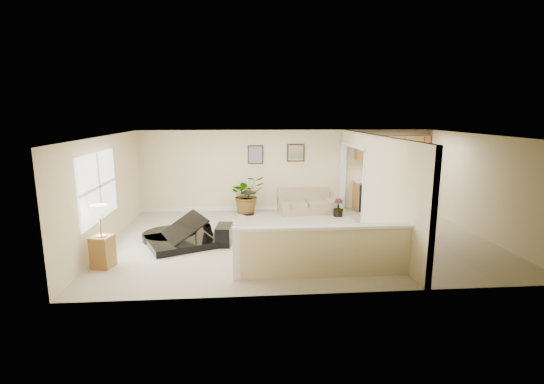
{
  "coord_description": "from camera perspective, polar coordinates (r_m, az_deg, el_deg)",
  "views": [
    {
      "loc": [
        -1.39,
        -9.12,
        3.01
      ],
      "look_at": [
        -0.64,
        0.4,
        1.09
      ],
      "focal_mm": 26.0,
      "sensor_mm": 36.0,
      "label": 1
    }
  ],
  "objects": [
    {
      "name": "left_window",
      "position": [
        9.29,
        -23.89,
        0.73
      ],
      "size": [
        0.05,
        2.15,
        1.45
      ],
      "primitive_type": "cube",
      "color": "white",
      "rests_on": "left_wall"
    },
    {
      "name": "pony_half_wall",
      "position": [
        7.4,
        7.26,
        -8.38
      ],
      "size": [
        3.42,
        0.22,
        1.0
      ],
      "color": "beige",
      "rests_on": "floor"
    },
    {
      "name": "kitchen_cabinets",
      "position": [
        12.88,
        16.41,
        1.35
      ],
      "size": [
        2.36,
        0.65,
        2.33
      ],
      "color": "olive",
      "rests_on": "floor"
    },
    {
      "name": "accent_table",
      "position": [
        11.82,
        -3.42,
        -1.21
      ],
      "size": [
        0.47,
        0.47,
        0.68
      ],
      "color": "black",
      "rests_on": "floor"
    },
    {
      "name": "left_wall",
      "position": [
        9.79,
        -22.93,
        0.12
      ],
      "size": [
        0.04,
        6.0,
        2.5
      ],
      "primitive_type": "cube",
      "color": "beige",
      "rests_on": "floor"
    },
    {
      "name": "floor",
      "position": [
        9.7,
        4.0,
        -6.72
      ],
      "size": [
        9.0,
        9.0,
        0.0
      ],
      "primitive_type": "plane",
      "color": "#BBAD91",
      "rests_on": "ground"
    },
    {
      "name": "kitchen_vinyl",
      "position": [
        10.62,
        21.15,
        -5.85
      ],
      "size": [
        2.7,
        6.0,
        0.01
      ],
      "primitive_type": "cube",
      "color": "tan",
      "rests_on": "floor"
    },
    {
      "name": "lamp_stand",
      "position": [
        8.48,
        -23.43,
        -6.56
      ],
      "size": [
        0.45,
        0.45,
        1.26
      ],
      "color": "olive",
      "rests_on": "floor"
    },
    {
      "name": "piano",
      "position": [
        9.44,
        -12.98,
        -3.65
      ],
      "size": [
        2.2,
        2.15,
        1.46
      ],
      "rotation": [
        0.0,
        0.0,
        0.42
      ],
      "color": "black",
      "rests_on": "floor"
    },
    {
      "name": "right_wall",
      "position": [
        11.0,
        27.98,
        0.83
      ],
      "size": [
        0.04,
        6.0,
        2.5
      ],
      "primitive_type": "cube",
      "color": "beige",
      "rests_on": "floor"
    },
    {
      "name": "wall_mirror",
      "position": [
        12.27,
        3.47,
        5.7
      ],
      "size": [
        0.55,
        0.04,
        0.55
      ],
      "color": "#392514",
      "rests_on": "back_wall"
    },
    {
      "name": "palm_plant",
      "position": [
        12.01,
        -3.62,
        -0.37
      ],
      "size": [
        1.27,
        1.18,
        1.16
      ],
      "color": "black",
      "rests_on": "floor"
    },
    {
      "name": "front_wall",
      "position": [
        6.52,
        8.02,
        -4.41
      ],
      "size": [
        9.0,
        0.04,
        2.5
      ],
      "primitive_type": "cube",
      "color": "beige",
      "rests_on": "floor"
    },
    {
      "name": "small_plant",
      "position": [
        11.81,
        9.57,
        -2.41
      ],
      "size": [
        0.39,
        0.39,
        0.54
      ],
      "color": "black",
      "rests_on": "floor"
    },
    {
      "name": "back_wall",
      "position": [
        12.32,
        2.03,
        3.16
      ],
      "size": [
        9.0,
        0.04,
        2.5
      ],
      "primitive_type": "cube",
      "color": "beige",
      "rests_on": "floor"
    },
    {
      "name": "loveseat",
      "position": [
        12.16,
        4.9,
        -1.28
      ],
      "size": [
        1.7,
        1.05,
        0.93
      ],
      "rotation": [
        0.0,
        0.0,
        0.08
      ],
      "color": "tan",
      "rests_on": "floor"
    },
    {
      "name": "interior_partition",
      "position": [
        10.06,
        14.07,
        0.78
      ],
      "size": [
        0.18,
        5.99,
        2.5
      ],
      "color": "beige",
      "rests_on": "floor"
    },
    {
      "name": "piano_bench",
      "position": [
        9.29,
        -6.94,
        -6.15
      ],
      "size": [
        0.41,
        0.71,
        0.45
      ],
      "primitive_type": "cube",
      "rotation": [
        0.0,
        0.0,
        -0.11
      ],
      "color": "black",
      "rests_on": "floor"
    },
    {
      "name": "wall_art_left",
      "position": [
        12.16,
        -2.41,
        5.43
      ],
      "size": [
        0.48,
        0.04,
        0.58
      ],
      "color": "#392514",
      "rests_on": "back_wall"
    },
    {
      "name": "ceiling",
      "position": [
        9.24,
        4.21,
        8.19
      ],
      "size": [
        9.0,
        6.0,
        0.04
      ],
      "primitive_type": "cube",
      "color": "white",
      "rests_on": "back_wall"
    }
  ]
}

